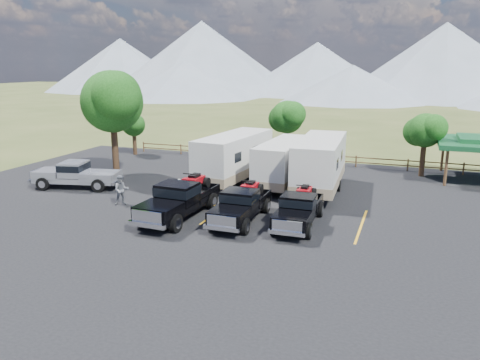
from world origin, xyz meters
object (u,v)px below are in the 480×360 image
(rig_right, at_px, (299,208))
(trailer_right, at_px, (320,164))
(person_b, at_px, (121,190))
(person_a, at_px, (179,195))
(rig_left, at_px, (180,199))
(rig_center, at_px, (241,204))
(tree_big_nw, at_px, (112,102))
(trailer_center, at_px, (284,163))
(pickup_silver, at_px, (76,174))
(trailer_left, at_px, (234,158))

(rig_right, height_order, trailer_right, trailer_right)
(rig_right, distance_m, person_b, 10.81)
(trailer_right, relative_size, person_b, 5.65)
(trailer_right, height_order, person_a, trailer_right)
(rig_left, bearing_deg, person_a, 120.73)
(rig_left, height_order, rig_center, rig_left)
(tree_big_nw, height_order, trailer_center, tree_big_nw)
(rig_center, distance_m, trailer_center, 7.88)
(trailer_center, height_order, person_a, trailer_center)
(pickup_silver, bearing_deg, person_b, 52.58)
(tree_big_nw, height_order, rig_center, tree_big_nw)
(rig_center, relative_size, trailer_center, 0.65)
(tree_big_nw, relative_size, rig_center, 1.35)
(rig_center, bearing_deg, rig_left, -170.64)
(tree_big_nw, distance_m, rig_left, 12.23)
(rig_left, height_order, person_a, rig_left)
(trailer_right, bearing_deg, trailer_center, 166.12)
(rig_left, relative_size, trailer_right, 0.65)
(person_b, bearing_deg, pickup_silver, 119.01)
(rig_right, distance_m, trailer_center, 8.00)
(tree_big_nw, xyz_separation_m, pickup_silver, (-0.50, -3.82, -4.62))
(rig_center, height_order, rig_right, rig_center)
(rig_right, relative_size, trailer_center, 0.63)
(tree_big_nw, distance_m, pickup_silver, 6.01)
(trailer_left, bearing_deg, pickup_silver, -146.19)
(tree_big_nw, bearing_deg, person_b, -52.84)
(trailer_right, bearing_deg, tree_big_nw, -179.46)
(rig_left, xyz_separation_m, person_b, (-4.37, 0.89, -0.15))
(pickup_silver, bearing_deg, person_a, 63.63)
(tree_big_nw, height_order, rig_left, tree_big_nw)
(tree_big_nw, xyz_separation_m, trailer_right, (15.15, 1.00, -3.72))
(rig_left, xyz_separation_m, pickup_silver, (-9.48, 3.16, -0.11))
(tree_big_nw, height_order, trailer_right, tree_big_nw)
(trailer_left, bearing_deg, rig_left, -84.56)
(pickup_silver, bearing_deg, rig_left, 58.14)
(rig_left, height_order, trailer_left, trailer_left)
(person_a, bearing_deg, trailer_center, -129.81)
(tree_big_nw, xyz_separation_m, rig_left, (8.99, -6.97, -4.51))
(rig_center, xyz_separation_m, person_b, (-7.75, 0.28, -0.03))
(trailer_center, distance_m, person_a, 8.48)
(trailer_left, bearing_deg, tree_big_nw, -166.29)
(person_a, bearing_deg, rig_right, 169.16)
(trailer_center, xyz_separation_m, person_b, (-7.96, -7.57, -0.73))
(pickup_silver, relative_size, person_a, 3.42)
(rig_center, relative_size, rig_right, 1.03)
(trailer_center, relative_size, pickup_silver, 1.42)
(trailer_left, height_order, trailer_right, trailer_right)
(rig_left, bearing_deg, trailer_left, 91.72)
(trailer_center, relative_size, person_a, 4.86)
(trailer_center, bearing_deg, tree_big_nw, -171.38)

